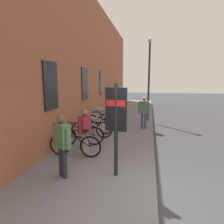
% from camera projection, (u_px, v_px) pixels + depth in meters
% --- Properties ---
extents(ground, '(60.00, 60.00, 0.00)m').
position_uv_depth(ground, '(173.00, 132.00, 9.91)').
color(ground, '#38383A').
extents(sidewalk_pavement, '(24.00, 3.50, 0.12)m').
position_uv_depth(sidewalk_pavement, '(124.00, 120.00, 12.35)').
color(sidewalk_pavement, slate).
rests_on(sidewalk_pavement, ground).
extents(station_facade, '(22.00, 0.65, 7.31)m').
position_uv_depth(station_facade, '(97.00, 64.00, 13.11)').
color(station_facade, '#9E563D').
rests_on(station_facade, ground).
extents(bicycle_beside_lamp, '(0.48, 1.77, 0.97)m').
position_uv_depth(bicycle_beside_lamp, '(75.00, 145.00, 6.34)').
color(bicycle_beside_lamp, black).
rests_on(bicycle_beside_lamp, sidewalk_pavement).
extents(bicycle_leaning_wall, '(0.65, 1.71, 0.97)m').
position_uv_depth(bicycle_leaning_wall, '(81.00, 136.00, 7.39)').
color(bicycle_leaning_wall, black).
rests_on(bicycle_leaning_wall, sidewalk_pavement).
extents(bicycle_by_door, '(0.52, 1.75, 0.97)m').
position_uv_depth(bicycle_by_door, '(92.00, 129.00, 8.36)').
color(bicycle_by_door, black).
rests_on(bicycle_by_door, sidewalk_pavement).
extents(bicycle_under_window, '(0.62, 1.73, 0.97)m').
position_uv_depth(bicycle_under_window, '(96.00, 125.00, 9.18)').
color(bicycle_under_window, black).
rests_on(bicycle_under_window, sidewalk_pavement).
extents(bicycle_end_of_row, '(0.69, 1.70, 0.97)m').
position_uv_depth(bicycle_end_of_row, '(101.00, 120.00, 10.16)').
color(bicycle_end_of_row, black).
rests_on(bicycle_end_of_row, sidewalk_pavement).
extents(bicycle_mid_rack, '(0.48, 1.76, 0.97)m').
position_uv_depth(bicycle_mid_rack, '(106.00, 117.00, 11.07)').
color(bicycle_mid_rack, black).
rests_on(bicycle_mid_rack, sidewalk_pavement).
extents(transit_info_sign, '(0.15, 0.56, 2.40)m').
position_uv_depth(transit_info_sign, '(116.00, 116.00, 4.89)').
color(transit_info_sign, black).
rests_on(transit_info_sign, sidewalk_pavement).
extents(pedestrian_near_bus, '(0.57, 0.35, 1.55)m').
position_uv_depth(pedestrian_near_bus, '(85.00, 127.00, 6.39)').
color(pedestrian_near_bus, '#B2A599').
rests_on(pedestrian_near_bus, sidewalk_pavement).
extents(pedestrian_by_facade, '(0.31, 0.61, 1.63)m').
position_uv_depth(pedestrian_by_facade, '(144.00, 109.00, 9.93)').
color(pedestrian_by_facade, '#334C8C').
rests_on(pedestrian_by_facade, sidewalk_pavement).
extents(pedestrian_crossing_street, '(0.46, 0.54, 1.65)m').
position_uv_depth(pedestrian_crossing_street, '(62.00, 139.00, 4.88)').
color(pedestrian_crossing_street, '#26262D').
rests_on(pedestrian_crossing_street, sidewalk_pavement).
extents(street_lamp, '(0.28, 0.28, 4.91)m').
position_uv_depth(street_lamp, '(149.00, 72.00, 11.57)').
color(street_lamp, '#333338').
rests_on(street_lamp, sidewalk_pavement).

